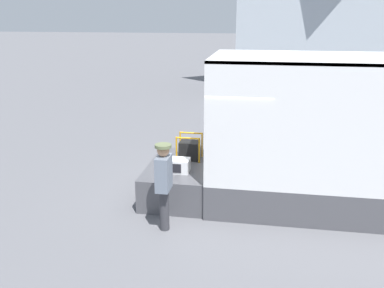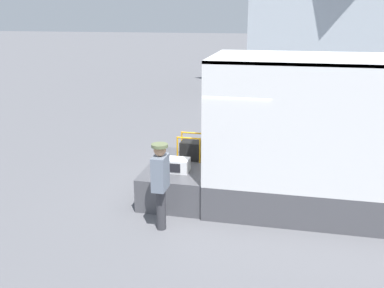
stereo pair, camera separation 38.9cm
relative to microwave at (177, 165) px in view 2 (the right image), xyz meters
The scene contains 5 objects.
ground_plane 1.17m from the microwave, 34.44° to the left, with size 160.00×160.00×0.00m, color slate.
tailgate_deck 0.67m from the microwave, 94.24° to the left, with size 1.40×2.31×0.71m, color #4C4C51.
microwave is the anchor object (origin of this frame).
portable_generator 0.86m from the microwave, 81.96° to the left, with size 0.55×0.47×0.58m.
worker_person 1.25m from the microwave, 90.13° to the right, with size 0.30×0.44×1.69m.
Camera 2 is at (1.46, -8.72, 3.94)m, focal length 40.00 mm.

